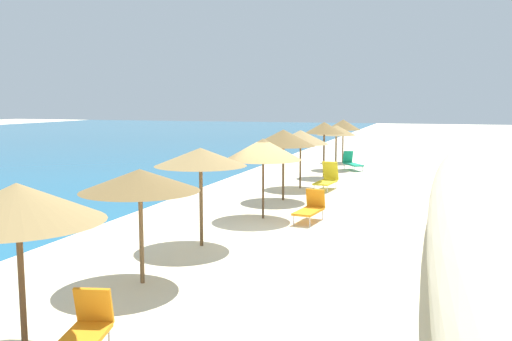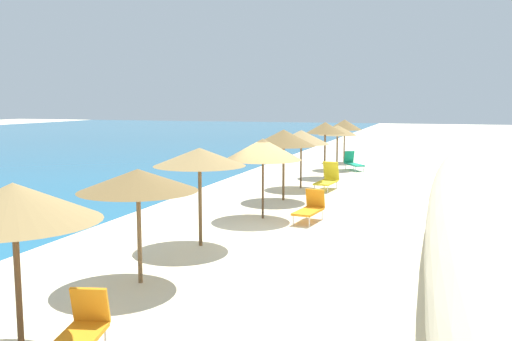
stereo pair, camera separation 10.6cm
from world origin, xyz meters
The scene contains 14 objects.
ground_plane centered at (0.00, 0.00, 0.00)m, with size 160.00×160.00×0.00m, color beige.
beach_umbrella_2 centered at (-9.83, 0.97, 2.34)m, with size 2.53×2.53×2.64m.
beach_umbrella_3 centered at (-6.26, 1.01, 2.18)m, with size 2.50×2.50×2.42m.
beach_umbrella_4 centered at (-3.09, 1.04, 2.36)m, with size 2.42×2.42×2.60m.
beach_umbrella_5 centered at (0.71, 0.52, 2.26)m, with size 2.50×2.50×2.61m.
beach_umbrella_6 centered at (4.15, 0.78, 2.41)m, with size 2.43×2.43×2.73m.
beach_umbrella_7 centered at (7.26, 0.85, 2.24)m, with size 2.45×2.45×2.55m.
beach_umbrella_8 centered at (11.07, 0.56, 2.47)m, with size 1.98×1.98×2.77m.
beach_umbrella_9 centered at (14.36, 0.53, 2.19)m, with size 2.14×2.14×2.48m.
beach_umbrella_10 centered at (18.08, 0.75, 2.34)m, with size 2.16×2.16×2.67m.
lounge_chair_0 centered at (14.47, -0.36, 0.41)m, with size 1.69×1.36×1.02m.
lounge_chair_1 centered at (0.74, -1.05, 0.43)m, with size 1.52×0.80×0.98m.
lounge_chair_2 centered at (7.24, -0.34, 0.47)m, with size 1.74×0.85×1.18m.
lounge_chair_4 centered at (-9.52, 0.16, 0.37)m, with size 1.54×0.92×0.91m.
Camera 1 is at (-16.30, -4.79, 3.82)m, focal length 38.99 mm.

